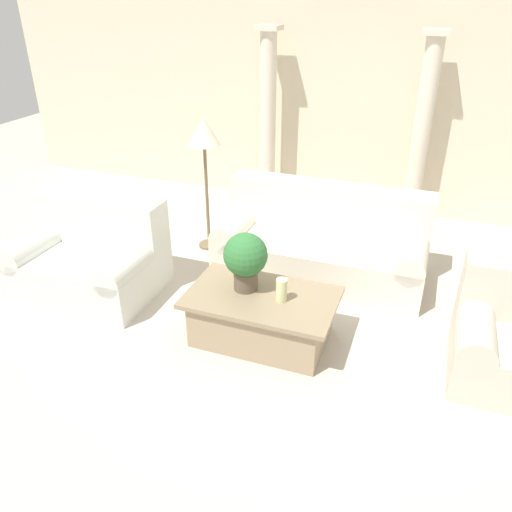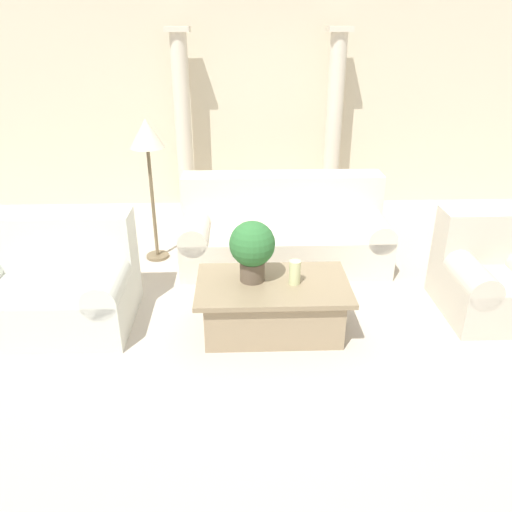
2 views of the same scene
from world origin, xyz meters
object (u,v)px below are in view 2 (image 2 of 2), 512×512
at_px(loveseat, 50,282).
at_px(floor_lamp, 147,143).
at_px(sofa_long, 283,230).
at_px(armchair, 492,274).
at_px(potted_plant, 252,247).
at_px(coffee_table, 272,305).

distance_m(loveseat, floor_lamp, 1.65).
height_order(sofa_long, floor_lamp, floor_lamp).
bearing_deg(armchair, potted_plant, -174.56).
distance_m(sofa_long, potted_plant, 1.36).
xyz_separation_m(loveseat, armchair, (3.78, 0.03, -0.01)).
distance_m(loveseat, armchair, 3.78).
xyz_separation_m(coffee_table, potted_plant, (-0.16, 0.06, 0.50)).
bearing_deg(potted_plant, loveseat, 174.36).
xyz_separation_m(loveseat, coffee_table, (1.86, -0.23, -0.13)).
relative_size(loveseat, armchair, 1.56).
bearing_deg(potted_plant, coffee_table, -19.62).
relative_size(coffee_table, potted_plant, 2.45).
xyz_separation_m(coffee_table, floor_lamp, (-1.16, 1.42, 1.03)).
bearing_deg(floor_lamp, coffee_table, -50.90).
bearing_deg(loveseat, floor_lamp, 59.73).
distance_m(sofa_long, armchair, 2.03).
bearing_deg(sofa_long, floor_lamp, 175.49).
xyz_separation_m(potted_plant, armchair, (2.09, 0.20, -0.38)).
bearing_deg(coffee_table, floor_lamp, 129.10).
bearing_deg(potted_plant, sofa_long, 74.01).
relative_size(loveseat, coffee_table, 1.10).
height_order(loveseat, coffee_table, loveseat).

